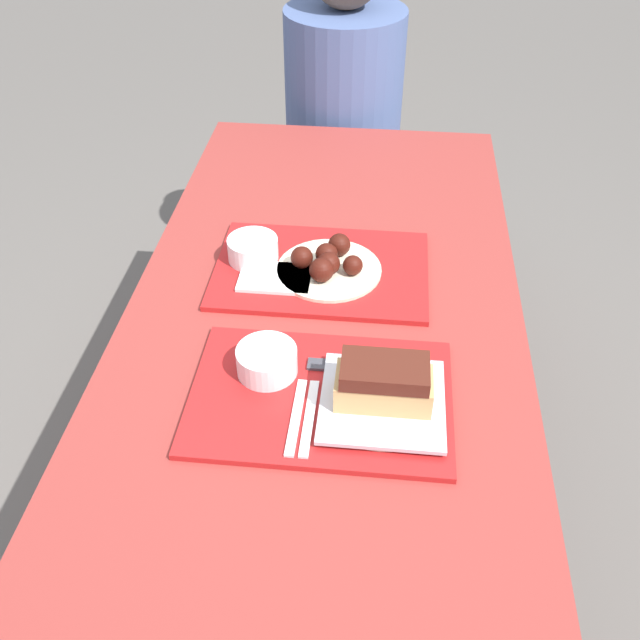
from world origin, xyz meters
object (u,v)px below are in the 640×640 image
Objects in this scene: brisket_sandwich_plate at (383,391)px; bowl_coleslaw_far at (253,248)px; person_seated_across at (344,86)px; tray_near at (321,397)px; wings_plate_far at (328,263)px; bowl_coleslaw_near at (267,360)px; tray_far at (321,270)px.

bowl_coleslaw_far is at bearing 125.85° from brisket_sandwich_plate.
person_seated_across reaches higher than brisket_sandwich_plate.
wings_plate_far reaches higher than tray_near.
brisket_sandwich_plate is 1.94× the size of bowl_coleslaw_far.
bowl_coleslaw_far is (-0.09, 0.34, 0.00)m from bowl_coleslaw_near.
tray_near is 0.37m from tray_far.
tray_near is at bearing -64.43° from bowl_coleslaw_far.
bowl_coleslaw_far is 0.49× the size of wings_plate_far.
wings_plate_far is (0.16, -0.03, -0.01)m from bowl_coleslaw_far.
wings_plate_far is (-0.13, 0.38, -0.02)m from brisket_sandwich_plate.
tray_near is 0.36m from wings_plate_far.
brisket_sandwich_plate is at bearing -17.08° from bowl_coleslaw_near.
bowl_coleslaw_near is at bearing -91.76° from person_seated_across.
wings_plate_far reaches higher than bowl_coleslaw_near.
brisket_sandwich_plate is 0.28× the size of person_seated_across.
wings_plate_far is at bearing 93.50° from tray_near.
bowl_coleslaw_near is 0.49× the size of wings_plate_far.
tray_near is 0.12m from brisket_sandwich_plate.
person_seated_across reaches higher than bowl_coleslaw_near.
bowl_coleslaw_far is at bearing 173.33° from tray_far.
tray_far is at bearing 78.88° from bowl_coleslaw_near.
wings_plate_far is at bearing -37.94° from tray_far.
brisket_sandwich_plate is (0.21, -0.06, 0.01)m from bowl_coleslaw_near.
bowl_coleslaw_near is 0.52× the size of brisket_sandwich_plate.
bowl_coleslaw_near is (-0.10, 0.05, 0.03)m from tray_near.
bowl_coleslaw_far is 0.15× the size of person_seated_across.
bowl_coleslaw_near is 0.22m from brisket_sandwich_plate.
person_seated_across is at bearing 82.29° from bowl_coleslaw_far.
bowl_coleslaw_far reaches higher than tray_near.
brisket_sandwich_plate is 1.33m from person_seated_across.
brisket_sandwich_plate is 0.95× the size of wings_plate_far.
brisket_sandwich_plate is (0.11, -0.02, 0.04)m from tray_near.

